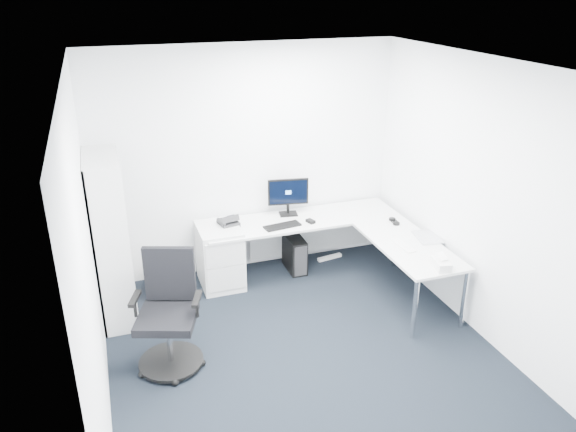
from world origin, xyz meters
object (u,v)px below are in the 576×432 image
object	(u,v)px
l_desk	(311,256)
laptop	(429,227)
monitor	(288,197)
bookshelf	(111,239)
task_chair	(167,315)

from	to	relation	value
l_desk	laptop	xyz separation A→B (m)	(1.13, -0.64, 0.48)
l_desk	laptop	size ratio (longest dim) A/B	6.43
monitor	laptop	distance (m)	1.68
bookshelf	l_desk	bearing A→B (deg)	-1.32
bookshelf	task_chair	world-z (taller)	bookshelf
l_desk	bookshelf	distance (m)	2.24
l_desk	task_chair	xyz separation A→B (m)	(-1.78, -1.04, 0.21)
l_desk	laptop	bearing A→B (deg)	-29.38
bookshelf	laptop	xyz separation A→B (m)	(3.30, -0.69, -0.06)
bookshelf	task_chair	size ratio (longest dim) A/B	1.59
monitor	laptop	size ratio (longest dim) A/B	1.32
monitor	bookshelf	bearing A→B (deg)	-158.40
task_chair	laptop	xyz separation A→B (m)	(2.91, 0.40, 0.27)
monitor	task_chair	bearing A→B (deg)	-128.05
bookshelf	monitor	xyz separation A→B (m)	(2.07, 0.44, 0.05)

